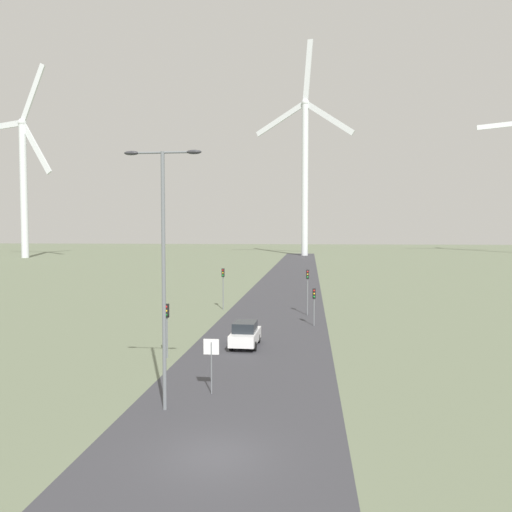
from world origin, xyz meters
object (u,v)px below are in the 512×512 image
Objects in this scene: traffic_light_post_near_left at (167,318)px; traffic_light_post_mid_left at (223,280)px; wind_turbine_left at (305,163)px; streetlamp at (163,252)px; wind_turbine_far_left at (23,174)px; car_approaching at (245,334)px; stop_sign_near at (211,355)px; traffic_light_post_near_right at (314,298)px; traffic_light_post_mid_right at (308,282)px.

traffic_light_post_mid_left is at bearing 89.57° from traffic_light_post_near_left.
traffic_light_post_mid_left is 0.06× the size of wind_turbine_left.
streetlamp is at bearing -91.87° from wind_turbine_left.
car_approaching is at bearing -53.06° from wind_turbine_far_left.
wind_turbine_far_left is at bearing 129.89° from traffic_light_post_mid_left.
stop_sign_near is 0.05× the size of wind_turbine_far_left.
traffic_light_post_mid_left reaches higher than stop_sign_near.
car_approaching is (0.37, 10.49, -1.07)m from stop_sign_near.
traffic_light_post_near_left is (-4.32, 6.76, 0.65)m from stop_sign_near.
wind_turbine_left is (7.45, 139.28, 28.87)m from traffic_light_post_near_left.
stop_sign_near is at bearing -92.03° from car_approaching.
traffic_light_post_near_right is at bearing 71.77° from streetlamp.
streetlamp is 150.35m from wind_turbine_far_left.
streetlamp is 2.65× the size of traffic_light_post_mid_right.
traffic_light_post_near_right is at bearing -83.66° from traffic_light_post_mid_right.
traffic_light_post_mid_left is 17.40m from car_approaching.
car_approaching is at bearing 80.82° from streetlamp.
traffic_light_post_near_right is at bearing -49.22° from wind_turbine_far_left.
wind_turbine_left is (7.30, 118.91, 28.31)m from traffic_light_post_mid_left.
traffic_light_post_near_right is (7.08, 21.51, -4.94)m from streetlamp.
traffic_light_post_mid_right is at bearing 96.34° from traffic_light_post_near_right.
traffic_light_post_near_left reaches higher than traffic_light_post_near_right.
traffic_light_post_near_left is 6.23m from car_approaching.
traffic_light_post_mid_right is (8.93, -2.67, 0.10)m from traffic_light_post_mid_left.
traffic_light_post_mid_left is (-4.17, 27.13, 1.21)m from stop_sign_near.
traffic_light_post_near_right is at bearing 51.76° from traffic_light_post_near_left.
traffic_light_post_mid_left is 126.01m from wind_turbine_far_left.
streetlamp is 3.63× the size of traffic_light_post_near_right.
traffic_light_post_near_left is at bearing 105.71° from streetlamp.
stop_sign_near is 0.79× the size of traffic_light_post_near_left.
stop_sign_near is at bearing -81.27° from traffic_light_post_mid_left.
car_approaching is (4.69, 3.73, -1.72)m from traffic_light_post_near_left.
traffic_light_post_mid_left is at bearing 94.72° from streetlamp.
traffic_light_post_mid_left is at bearing 139.68° from traffic_light_post_near_right.
wind_turbine_left reaches higher than traffic_light_post_mid_right.
traffic_light_post_mid_right reaches higher than traffic_light_post_near_left.
traffic_light_post_mid_left is 0.97× the size of traffic_light_post_mid_right.
wind_turbine_left is at bearing 90.77° from traffic_light_post_mid_right.
traffic_light_post_mid_left is (-9.53, 8.08, 0.77)m from traffic_light_post_near_right.
traffic_light_post_mid_right is at bearing 72.56° from car_approaching.
stop_sign_near is 8.05m from traffic_light_post_near_left.
wind_turbine_far_left reaches higher than streetlamp.
wind_turbine_left is (4.85, 148.50, 24.13)m from streetlamp.
stop_sign_near is 0.65× the size of traffic_light_post_mid_left.
traffic_light_post_near_left is 15.64m from traffic_light_post_near_right.
car_approaching is 0.07× the size of wind_turbine_far_left.
car_approaching is at bearing -74.75° from traffic_light_post_mid_left.
stop_sign_near is 0.68× the size of car_approaching.
wind_turbine_far_left is (-89.00, 103.16, 23.65)m from traffic_light_post_near_right.
wind_turbine_left is (-2.23, 126.99, 29.08)m from traffic_light_post_near_right.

